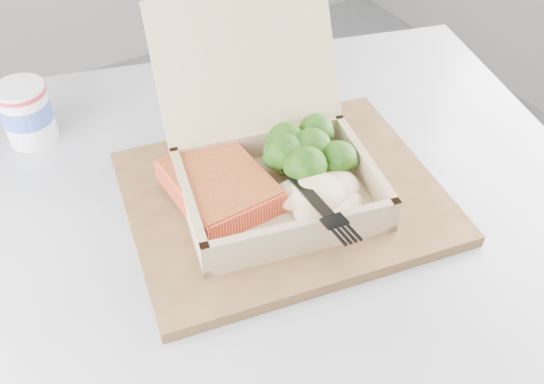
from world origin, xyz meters
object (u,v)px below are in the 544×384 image
cafe_table (285,316)px  takeout_container (268,148)px  serving_tray (284,197)px  paper_cup (26,111)px

cafe_table → takeout_container: (0.01, 0.06, 0.25)m
serving_tray → takeout_container: (-0.00, 0.03, 0.06)m
serving_tray → paper_cup: paper_cup is taller
serving_tray → takeout_container: takeout_container is taller
serving_tray → cafe_table: bearing=-112.5°
cafe_table → paper_cup: 0.44m
cafe_table → serving_tray: bearing=67.5°
paper_cup → serving_tray: bearing=-49.9°
serving_tray → takeout_container: size_ratio=1.22×
takeout_container → paper_cup: takeout_container is taller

